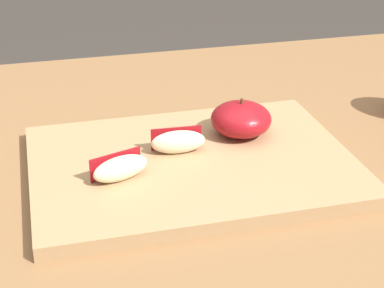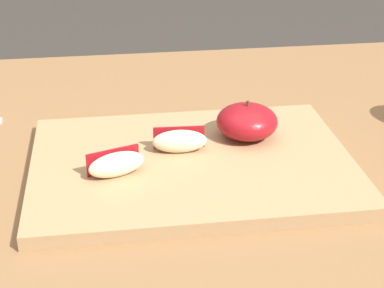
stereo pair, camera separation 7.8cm
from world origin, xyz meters
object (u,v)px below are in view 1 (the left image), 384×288
(apple_wedge_back, at_px, (120,168))
(apple_wedge_near_knife, at_px, (178,142))
(cutting_board, at_px, (192,165))
(apple_half_skin_up, at_px, (241,119))

(apple_wedge_back, distance_m, apple_wedge_near_knife, 0.10)
(apple_wedge_near_knife, bearing_deg, apple_wedge_back, -148.12)
(cutting_board, relative_size, apple_wedge_near_knife, 5.68)
(apple_wedge_back, bearing_deg, apple_half_skin_up, 24.92)
(apple_half_skin_up, bearing_deg, apple_wedge_back, -155.08)
(cutting_board, bearing_deg, apple_half_skin_up, 32.40)
(cutting_board, distance_m, apple_half_skin_up, 0.10)
(cutting_board, relative_size, apple_wedge_back, 5.49)
(apple_wedge_back, relative_size, apple_wedge_near_knife, 1.03)
(apple_half_skin_up, height_order, apple_wedge_near_knife, apple_half_skin_up)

